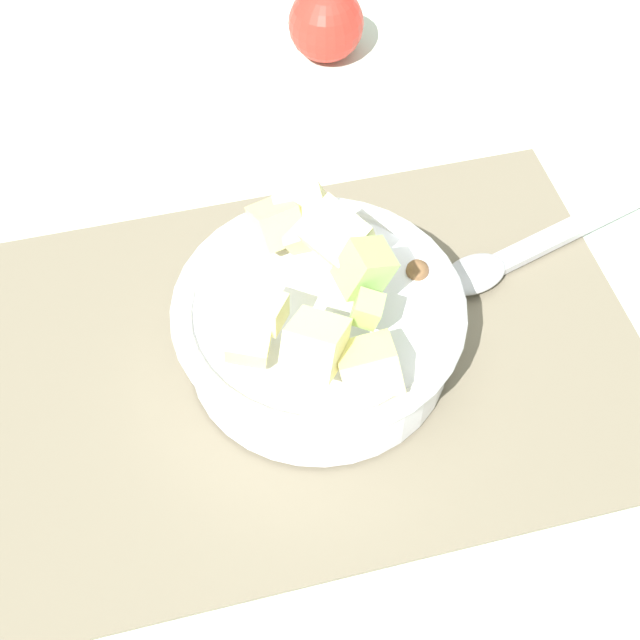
% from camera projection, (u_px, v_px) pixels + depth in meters
% --- Properties ---
extents(ground_plane, '(2.40, 2.40, 0.00)m').
position_uv_depth(ground_plane, '(306.00, 358.00, 0.66)').
color(ground_plane, silver).
extents(placemat, '(0.50, 0.34, 0.01)m').
position_uv_depth(placemat, '(306.00, 356.00, 0.65)').
color(placemat, '#756B56').
rests_on(placemat, ground_plane).
extents(salad_bowl, '(0.21, 0.21, 0.13)m').
position_uv_depth(salad_bowl, '(320.00, 324.00, 0.62)').
color(salad_bowl, white).
rests_on(salad_bowl, placemat).
extents(serving_spoon, '(0.24, 0.09, 0.01)m').
position_uv_depth(serving_spoon, '(526.00, 250.00, 0.71)').
color(serving_spoon, '#B7B7BC').
rests_on(serving_spoon, placemat).
extents(whole_apple, '(0.07, 0.07, 0.09)m').
position_uv_depth(whole_apple, '(326.00, 24.00, 0.84)').
color(whole_apple, red).
rests_on(whole_apple, ground_plane).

